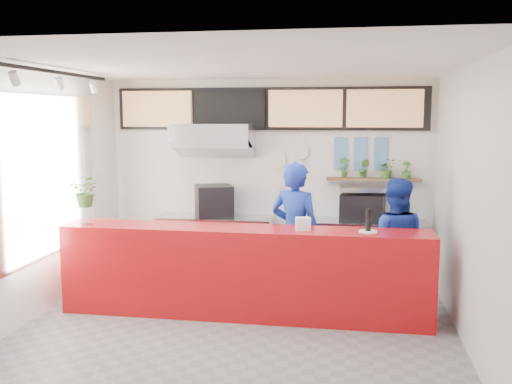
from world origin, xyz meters
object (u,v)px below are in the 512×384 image
Objects in this scene: pepper_mill at (368,220)px; espresso_machine at (363,208)px; panini_oven at (214,201)px; staff_center at (295,233)px; staff_right at (394,244)px; service_counter at (244,272)px.

espresso_machine is at bearing 90.96° from pepper_mill.
staff_center is (1.38, -1.20, -0.21)m from panini_oven.
espresso_machine is 1.30m from staff_right.
pepper_mill is at bearing 67.86° from staff_right.
panini_oven is at bearing -21.68° from staff_center.
service_counter is at bearing -119.69° from espresso_machine.
service_counter is 17.51× the size of pepper_mill.
service_counter is 1.63m from pepper_mill.
service_counter is at bearing 25.78° from staff_right.
service_counter is 7.27× the size of espresso_machine.
staff_center reaches higher than staff_right.
panini_oven is 1.84m from staff_center.
staff_center reaches higher than panini_oven.
staff_center is 7.24× the size of pepper_mill.
staff_right is (1.82, 0.58, 0.29)m from service_counter.
service_counter is 2.06m from panini_oven.
staff_right is at bearing 17.75° from service_counter.
panini_oven is 0.29× the size of staff_center.
service_counter is 1.94m from staff_right.
espresso_machine is 1.82m from pepper_mill.
pepper_mill is (2.29, -1.81, 0.10)m from panini_oven.
panini_oven is at bearing -170.91° from espresso_machine.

